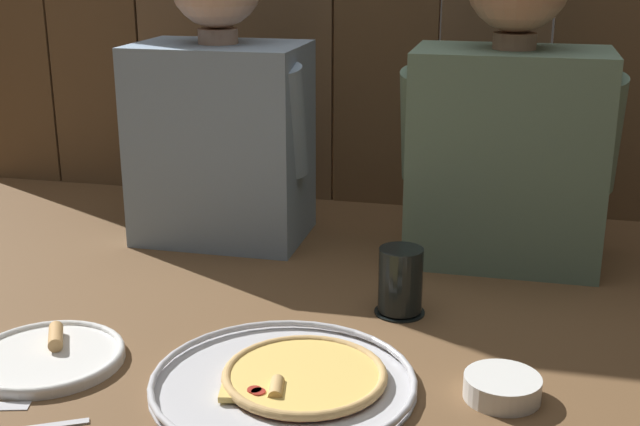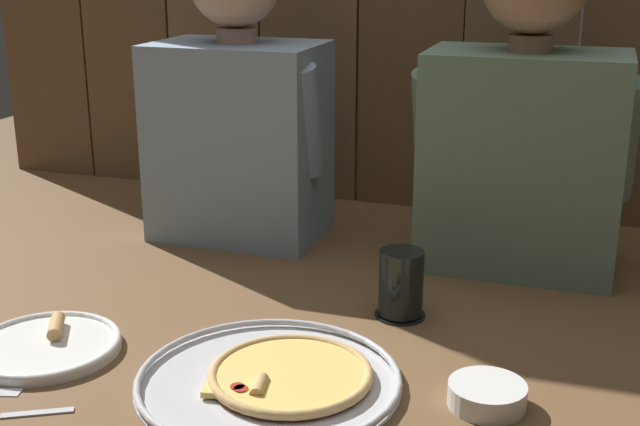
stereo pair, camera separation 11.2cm
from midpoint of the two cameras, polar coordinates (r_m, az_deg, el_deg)
ground_plane at (r=1.35m, az=0.95°, el=-8.56°), size 3.20×3.20×0.00m
pizza_tray at (r=1.22m, az=-0.31°, el=-11.15°), size 0.38×0.38×0.03m
dinner_plate at (r=1.36m, az=-15.82°, el=-8.66°), size 0.23×0.23×0.03m
drinking_glass at (r=1.42m, az=7.78°, el=-4.85°), size 0.09×0.09×0.12m
dipping_bowl at (r=1.20m, az=13.97°, el=-11.84°), size 0.11×0.11×0.03m
table_spoon at (r=1.20m, az=-18.32°, el=-12.89°), size 0.13×0.08×0.01m
diner_left at (r=1.75m, az=-3.72°, el=7.54°), size 0.38×0.24×0.63m
diner_right at (r=1.63m, az=15.66°, el=6.46°), size 0.40×0.23×0.64m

